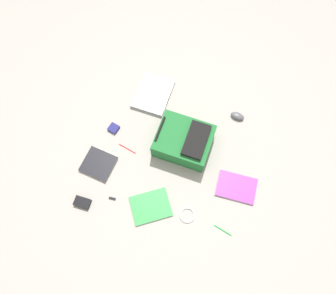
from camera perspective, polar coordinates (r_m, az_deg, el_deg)
ground_plane at (r=2.35m, az=0.58°, el=0.02°), size 4.03×4.03×0.00m
backpack at (r=2.28m, az=2.96°, el=1.09°), size 0.37×0.43×0.19m
laptop at (r=2.53m, az=-2.74°, el=9.50°), size 0.36×0.30×0.03m
book_blue at (r=2.24m, az=-3.14°, el=-10.65°), size 0.31×0.33×0.01m
book_manual at (r=2.35m, az=-12.44°, el=-3.03°), size 0.25×0.26×0.02m
book_comic at (r=2.31m, az=12.24°, el=-7.09°), size 0.21×0.29×0.02m
computer_mouse at (r=2.49m, az=12.44°, el=5.47°), size 0.08×0.11×0.04m
cable_coil at (r=2.23m, az=3.51°, el=-12.15°), size 0.11×0.11×0.01m
power_brick at (r=2.31m, az=-15.21°, el=-9.63°), size 0.08×0.12×0.03m
pen_black at (r=2.24m, az=9.85°, el=-14.59°), size 0.05×0.13×0.01m
pen_blue at (r=2.36m, az=-7.36°, el=-0.30°), size 0.05×0.14×0.01m
earbud_pouch at (r=2.43m, az=-9.79°, el=3.36°), size 0.09×0.09×0.02m
usb_stick at (r=2.28m, az=-10.03°, el=-9.15°), size 0.02×0.05×0.01m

